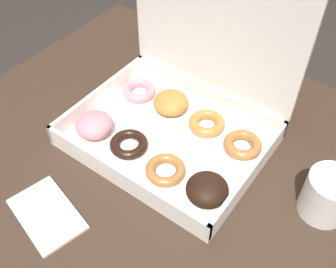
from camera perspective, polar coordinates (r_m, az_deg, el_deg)
dining_table at (r=0.82m, az=-2.11°, el=-10.56°), size 0.94×0.89×0.72m
donut_box at (r=0.76m, az=1.59°, el=3.98°), size 0.37×0.29×0.34m
coffee_mug at (r=0.71m, az=22.18°, el=-8.17°), size 0.08×0.08×0.08m
paper_napkin at (r=0.71m, az=-17.17°, el=-11.06°), size 0.15×0.12×0.01m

